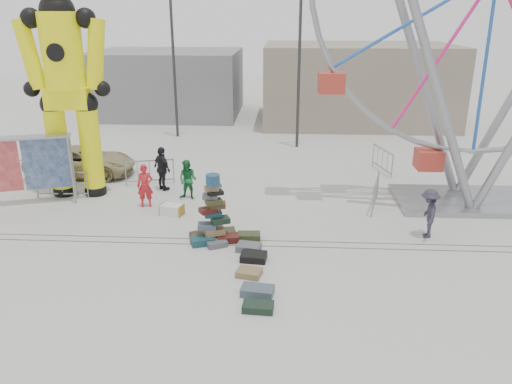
# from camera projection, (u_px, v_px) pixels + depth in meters

# --- Properties ---
(ground) EXTENTS (90.00, 90.00, 0.00)m
(ground) POSITION_uv_depth(u_px,v_px,m) (207.00, 253.00, 15.24)
(ground) COLOR #9E9E99
(ground) RESTS_ON ground
(track_line_near) EXTENTS (40.00, 0.04, 0.01)m
(track_line_near) POSITION_uv_depth(u_px,v_px,m) (210.00, 245.00, 15.80)
(track_line_near) COLOR #47443F
(track_line_near) RESTS_ON ground
(track_line_far) EXTENTS (40.00, 0.04, 0.01)m
(track_line_far) POSITION_uv_depth(u_px,v_px,m) (212.00, 239.00, 16.18)
(track_line_far) COLOR #47443F
(track_line_far) RESTS_ON ground
(building_right) EXTENTS (12.00, 8.00, 5.00)m
(building_right) POSITION_uv_depth(u_px,v_px,m) (357.00, 84.00, 32.79)
(building_right) COLOR gray
(building_right) RESTS_ON ground
(building_left) EXTENTS (10.00, 8.00, 4.40)m
(building_left) POSITION_uv_depth(u_px,v_px,m) (168.00, 83.00, 35.46)
(building_left) COLOR gray
(building_left) RESTS_ON ground
(lamp_post_right) EXTENTS (1.41, 0.25, 8.00)m
(lamp_post_right) POSITION_uv_depth(u_px,v_px,m) (301.00, 63.00, 25.75)
(lamp_post_right) COLOR #2D2D30
(lamp_post_right) RESTS_ON ground
(lamp_post_left) EXTENTS (1.41, 0.25, 8.00)m
(lamp_post_left) POSITION_uv_depth(u_px,v_px,m) (175.00, 58.00, 28.00)
(lamp_post_left) COLOR #2D2D30
(lamp_post_left) RESTS_ON ground
(suitcase_tower) EXTENTS (1.68, 1.46, 2.24)m
(suitcase_tower) POSITION_uv_depth(u_px,v_px,m) (214.00, 222.00, 15.90)
(suitcase_tower) COLOR #18414A
(suitcase_tower) RESTS_ON ground
(crash_test_dummy) EXTENTS (3.38, 1.49, 8.49)m
(crash_test_dummy) POSITION_uv_depth(u_px,v_px,m) (66.00, 82.00, 18.65)
(crash_test_dummy) COLOR black
(crash_test_dummy) RESTS_ON ground
(ferris_wheel) EXTENTS (12.55, 3.14, 14.56)m
(ferris_wheel) POSITION_uv_depth(u_px,v_px,m) (493.00, 5.00, 16.81)
(ferris_wheel) COLOR gray
(ferris_wheel) RESTS_ON ground
(banner_scaffold) EXTENTS (3.69, 1.71, 2.66)m
(banner_scaffold) POSITION_uv_depth(u_px,v_px,m) (20.00, 155.00, 18.37)
(banner_scaffold) COLOR gray
(banner_scaffold) RESTS_ON ground
(steamer_trunk) EXTENTS (0.90, 0.66, 0.38)m
(steamer_trunk) POSITION_uv_depth(u_px,v_px,m) (172.00, 210.00, 18.08)
(steamer_trunk) COLOR silver
(steamer_trunk) RESTS_ON ground
(row_case_0) EXTENTS (0.76, 0.50, 0.20)m
(row_case_0) POSITION_uv_depth(u_px,v_px,m) (249.00, 236.00, 16.18)
(row_case_0) COLOR #343B1D
(row_case_0) RESTS_ON ground
(row_case_1) EXTENTS (0.81, 0.64, 0.21)m
(row_case_1) POSITION_uv_depth(u_px,v_px,m) (249.00, 247.00, 15.39)
(row_case_1) COLOR #56585E
(row_case_1) RESTS_ON ground
(row_case_2) EXTENTS (0.81, 0.64, 0.21)m
(row_case_2) POSITION_uv_depth(u_px,v_px,m) (254.00, 257.00, 14.79)
(row_case_2) COLOR black
(row_case_2) RESTS_ON ground
(row_case_3) EXTENTS (0.77, 0.65, 0.19)m
(row_case_3) POSITION_uv_depth(u_px,v_px,m) (249.00, 273.00, 13.92)
(row_case_3) COLOR olive
(row_case_3) RESTS_ON ground
(row_case_4) EXTENTS (0.91, 0.61, 0.23)m
(row_case_4) POSITION_uv_depth(u_px,v_px,m) (257.00, 291.00, 12.97)
(row_case_4) COLOR #455763
(row_case_4) RESTS_ON ground
(row_case_5) EXTENTS (0.79, 0.50, 0.19)m
(row_case_5) POSITION_uv_depth(u_px,v_px,m) (258.00, 307.00, 12.30)
(row_case_5) COLOR black
(row_case_5) RESTS_ON ground
(barricade_dummy_a) EXTENTS (1.91, 0.79, 1.10)m
(barricade_dummy_a) POSITION_uv_depth(u_px,v_px,m) (30.00, 171.00, 21.28)
(barricade_dummy_a) COLOR gray
(barricade_dummy_a) RESTS_ON ground
(barricade_dummy_b) EXTENTS (2.00, 0.23, 1.10)m
(barricade_dummy_b) POSITION_uv_depth(u_px,v_px,m) (62.00, 185.00, 19.59)
(barricade_dummy_b) COLOR gray
(barricade_dummy_b) RESTS_ON ground
(barricade_dummy_c) EXTENTS (1.97, 0.58, 1.10)m
(barricade_dummy_c) POSITION_uv_depth(u_px,v_px,m) (150.00, 172.00, 21.15)
(barricade_dummy_c) COLOR gray
(barricade_dummy_c) RESTS_ON ground
(barricade_wheel_front) EXTENTS (0.62, 1.96, 1.10)m
(barricade_wheel_front) POSITION_uv_depth(u_px,v_px,m) (375.00, 193.00, 18.65)
(barricade_wheel_front) COLOR gray
(barricade_wheel_front) RESTS_ON ground
(barricade_wheel_back) EXTENTS (0.61, 1.96, 1.10)m
(barricade_wheel_back) POSITION_uv_depth(u_px,v_px,m) (382.00, 160.00, 22.83)
(barricade_wheel_back) COLOR gray
(barricade_wheel_back) RESTS_ON ground
(pedestrian_red) EXTENTS (0.65, 0.47, 1.64)m
(pedestrian_red) POSITION_uv_depth(u_px,v_px,m) (145.00, 186.00, 18.65)
(pedestrian_red) COLOR red
(pedestrian_red) RESTS_ON ground
(pedestrian_green) EXTENTS (0.90, 0.78, 1.57)m
(pedestrian_green) POSITION_uv_depth(u_px,v_px,m) (188.00, 180.00, 19.44)
(pedestrian_green) COLOR #18622E
(pedestrian_green) RESTS_ON ground
(pedestrian_black) EXTENTS (1.08, 1.07, 1.83)m
(pedestrian_black) POSITION_uv_depth(u_px,v_px,m) (162.00, 169.00, 20.36)
(pedestrian_black) COLOR black
(pedestrian_black) RESTS_ON ground
(pedestrian_grey) EXTENTS (0.77, 1.14, 1.64)m
(pedestrian_grey) POSITION_uv_depth(u_px,v_px,m) (429.00, 213.00, 16.10)
(pedestrian_grey) COLOR #282835
(pedestrian_grey) RESTS_ON ground
(parked_suv) EXTENTS (4.76, 2.30, 1.31)m
(parked_suv) POSITION_uv_depth(u_px,v_px,m) (81.00, 161.00, 22.28)
(parked_suv) COLOR tan
(parked_suv) RESTS_ON ground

